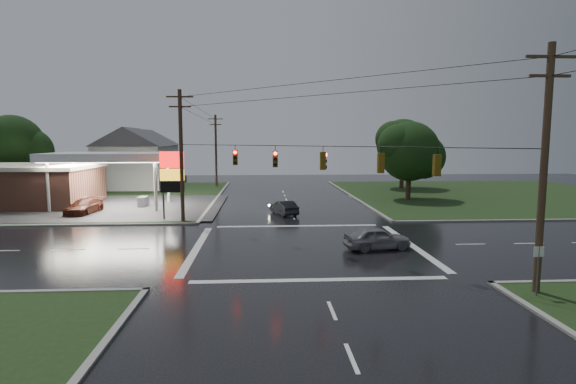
{
  "coord_description": "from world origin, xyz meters",
  "views": [
    {
      "loc": [
        -2.8,
        -28.39,
        6.89
      ],
      "look_at": [
        -0.86,
        4.92,
        3.0
      ],
      "focal_mm": 28.0,
      "sensor_mm": 36.0,
      "label": 1
    }
  ],
  "objects": [
    {
      "name": "car_pump",
      "position": [
        -19.39,
        14.0,
        0.7
      ],
      "size": [
        2.59,
        5.07,
        1.41
      ],
      "primitive_type": "imported",
      "rotation": [
        0.0,
        0.0,
        -0.13
      ],
      "color": "#542013",
      "rests_on": "ground"
    },
    {
      "name": "gas_station",
      "position": [
        -25.68,
        19.7,
        2.55
      ],
      "size": [
        26.2,
        18.0,
        5.6
      ],
      "color": "#2D2D2D",
      "rests_on": "ground"
    },
    {
      "name": "utility_pole_se",
      "position": [
        9.5,
        -9.5,
        5.72
      ],
      "size": [
        2.2,
        0.32,
        11.0
      ],
      "color": "#382619",
      "rests_on": "ground"
    },
    {
      "name": "car_north",
      "position": [
        -0.8,
        12.61,
        0.66
      ],
      "size": [
        2.65,
        4.22,
        1.31
      ],
      "primitive_type": "imported",
      "rotation": [
        0.0,
        0.0,
        3.48
      ],
      "color": "black",
      "rests_on": "ground"
    },
    {
      "name": "pylon_sign",
      "position": [
        -10.5,
        10.5,
        4.01
      ],
      "size": [
        2.0,
        0.35,
        6.0
      ],
      "color": "#59595E",
      "rests_on": "ground"
    },
    {
      "name": "tree_ne_far",
      "position": [
        17.15,
        33.99,
        6.18
      ],
      "size": [
        8.46,
        7.2,
        9.8
      ],
      "color": "black",
      "rests_on": "ground"
    },
    {
      "name": "tree_ne_near",
      "position": [
        14.14,
        21.99,
        5.56
      ],
      "size": [
        7.99,
        6.8,
        8.98
      ],
      "color": "black",
      "rests_on": "ground"
    },
    {
      "name": "ground",
      "position": [
        0.0,
        0.0,
        0.0
      ],
      "size": [
        120.0,
        120.0,
        0.0
      ],
      "primitive_type": "plane",
      "color": "black",
      "rests_on": "ground"
    },
    {
      "name": "car_crossing",
      "position": [
        4.44,
        -0.95,
        0.71
      ],
      "size": [
        4.41,
        2.36,
        1.43
      ],
      "primitive_type": "imported",
      "rotation": [
        0.0,
        0.0,
        1.74
      ],
      "color": "slate",
      "rests_on": "ground"
    },
    {
      "name": "grass_ne",
      "position": [
        26.0,
        26.0,
        0.04
      ],
      "size": [
        36.0,
        36.0,
        0.08
      ],
      "primitive_type": "cube",
      "color": "black",
      "rests_on": "ground"
    },
    {
      "name": "utility_pole_nw",
      "position": [
        -9.5,
        9.5,
        5.72
      ],
      "size": [
        2.2,
        0.32,
        11.0
      ],
      "color": "#382619",
      "rests_on": "ground"
    },
    {
      "name": "house_far",
      "position": [
        -21.95,
        48.0,
        4.41
      ],
      "size": [
        11.05,
        8.48,
        8.6
      ],
      "color": "silver",
      "rests_on": "ground"
    },
    {
      "name": "grass_nw",
      "position": [
        -26.0,
        26.0,
        0.04
      ],
      "size": [
        36.0,
        36.0,
        0.08
      ],
      "primitive_type": "cube",
      "color": "black",
      "rests_on": "ground"
    },
    {
      "name": "tree_nw_behind",
      "position": [
        -33.84,
        29.99,
        6.18
      ],
      "size": [
        8.93,
        7.6,
        10.0
      ],
      "color": "black",
      "rests_on": "ground"
    },
    {
      "name": "house_near",
      "position": [
        -20.95,
        36.0,
        4.41
      ],
      "size": [
        11.05,
        8.48,
        8.6
      ],
      "color": "silver",
      "rests_on": "ground"
    },
    {
      "name": "traffic_signals",
      "position": [
        0.02,
        -0.02,
        6.48
      ],
      "size": [
        26.87,
        26.87,
        1.47
      ],
      "color": "black",
      "rests_on": "ground"
    },
    {
      "name": "utility_pole_n",
      "position": [
        -9.5,
        38.0,
        5.47
      ],
      "size": [
        2.2,
        0.32,
        10.5
      ],
      "color": "#382619",
      "rests_on": "ground"
    }
  ]
}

